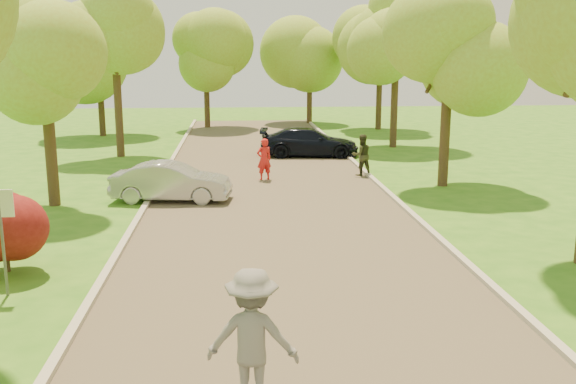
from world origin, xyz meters
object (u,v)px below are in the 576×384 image
object	(u,v)px
street_sign	(1,220)
person_striped	(264,159)
dark_sedan	(309,142)
silver_sedan	(171,182)
person_olive	(362,155)
skateboarder	(252,338)

from	to	relation	value
street_sign	person_striped	xyz separation A→B (m)	(5.70, 11.60, -0.76)
dark_sedan	street_sign	bearing A→B (deg)	160.86
street_sign	dark_sedan	xyz separation A→B (m)	(8.10, 17.28, -0.89)
silver_sedan	person_olive	world-z (taller)	person_olive
dark_sedan	person_olive	xyz separation A→B (m)	(1.50, -5.06, 0.15)
skateboarder	person_striped	xyz separation A→B (m)	(0.90, 16.31, -0.28)
street_sign	person_olive	xyz separation A→B (m)	(9.60, 12.22, -0.74)
street_sign	person_olive	distance (m)	15.56
silver_sedan	skateboarder	bearing A→B (deg)	-162.57
skateboarder	person_striped	distance (m)	16.34
skateboarder	person_olive	xyz separation A→B (m)	(4.80, 16.93, -0.26)
dark_sedan	person_olive	bearing A→B (deg)	-157.52
dark_sedan	skateboarder	distance (m)	22.24
street_sign	person_olive	world-z (taller)	street_sign
dark_sedan	silver_sedan	bearing A→B (deg)	154.09
dark_sedan	person_olive	size ratio (longest dim) A/B	2.81
silver_sedan	person_striped	distance (m)	4.61
skateboarder	person_olive	distance (m)	17.60
silver_sedan	dark_sedan	world-z (taller)	dark_sedan
street_sign	person_olive	size ratio (longest dim) A/B	1.32
dark_sedan	person_striped	world-z (taller)	person_striped
dark_sedan	person_striped	xyz separation A→B (m)	(-2.40, -5.69, 0.13)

